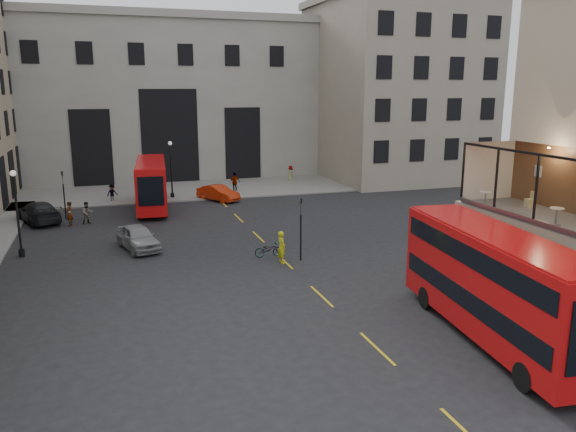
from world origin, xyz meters
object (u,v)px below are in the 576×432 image
object	(u,v)px
pedestrian_b	(112,193)
cafe_table_far	(485,196)
cafe_table_mid	(557,213)
street_lamp_b	(171,173)
car_b	(218,193)
pedestrian_a	(87,213)
bus_near	(495,280)
pedestrian_e	(69,214)
traffic_light_far	(63,189)
cyclist	(282,247)
cafe_chair_d	(530,202)
bicycle	(269,250)
pedestrian_c	(235,182)
bus_far	(151,182)
car_c	(38,212)
car_a	(138,237)
pedestrian_d	(290,173)
traffic_light_near	(301,221)
street_lamp_a	(18,219)

from	to	relation	value
pedestrian_b	cafe_table_far	bearing A→B (deg)	-86.73
cafe_table_mid	street_lamp_b	bearing A→B (deg)	108.73
car_b	pedestrian_a	world-z (taller)	pedestrian_a
bus_near	pedestrian_e	xyz separation A→B (m)	(-17.43, 26.10, -1.61)
bus_near	pedestrian_b	bearing A→B (deg)	112.31
car_b	pedestrian_e	distance (m)	13.86
traffic_light_far	cyclist	size ratio (longest dim) A/B	1.98
street_lamp_b	cafe_table_mid	distance (m)	36.53
cafe_table_mid	cafe_chair_d	size ratio (longest dim) A/B	0.94
car_b	bicycle	size ratio (longest dim) A/B	2.53
cafe_table_far	pedestrian_c	bearing A→B (deg)	99.19
bus_far	car_b	world-z (taller)	bus_far
cyclist	traffic_light_far	bearing A→B (deg)	33.75
traffic_light_far	pedestrian_a	xyz separation A→B (m)	(1.68, -2.21, -1.58)
car_c	cafe_table_mid	xyz separation A→B (m)	(22.60, -27.98, 4.27)
pedestrian_e	traffic_light_far	bearing A→B (deg)	-153.77
traffic_light_far	bus_far	bearing A→B (deg)	14.83
car_c	cafe_table_far	world-z (taller)	cafe_table_far
car_a	cafe_table_mid	size ratio (longest dim) A/B	6.45
street_lamp_b	pedestrian_c	size ratio (longest dim) A/B	2.75
pedestrian_d	bus_far	bearing A→B (deg)	115.24
traffic_light_far	pedestrian_e	xyz separation A→B (m)	(0.42, -2.52, -1.51)
pedestrian_d	pedestrian_e	bearing A→B (deg)	115.60
traffic_light_far	cafe_table_far	world-z (taller)	cafe_table_far
pedestrian_a	pedestrian_e	bearing A→B (deg)	175.82
pedestrian_a	cafe_chair_d	world-z (taller)	cafe_chair_d
car_a	cafe_table_far	xyz separation A→B (m)	(15.53, -13.77, 4.26)
street_lamp_b	car_c	world-z (taller)	street_lamp_b
car_b	pedestrian_e	size ratio (longest dim) A/B	2.36
pedestrian_c	traffic_light_far	bearing A→B (deg)	7.99
car_b	cafe_table_far	xyz separation A→B (m)	(7.57, -27.85, 4.33)
bicycle	cafe_table_far	size ratio (longest dim) A/B	2.58
cafe_chair_d	pedestrian_c	bearing A→B (deg)	101.77
traffic_light_near	car_b	distance (m)	19.68
car_a	cafe_table_mid	xyz separation A→B (m)	(15.80, -17.99, 4.29)
street_lamp_a	bicycle	size ratio (longest dim) A/B	3.12
cyclist	pedestrian_e	world-z (taller)	cyclist
traffic_light_far	cafe_chair_d	xyz separation A→B (m)	(22.14, -25.34, 2.40)
bus_near	cafe_chair_d	xyz separation A→B (m)	(4.28, 3.28, 2.30)
pedestrian_b	cafe_chair_d	bearing A→B (deg)	-85.20
bus_near	pedestrian_d	size ratio (longest dim) A/B	6.61
car_c	cafe_table_far	bearing A→B (deg)	112.06
bus_near	pedestrian_b	size ratio (longest dim) A/B	7.14
traffic_light_far	cyclist	xyz separation A→B (m)	(12.76, -16.13, -1.46)
bus_far	car_b	bearing A→B (deg)	16.30
pedestrian_a	pedestrian_b	bearing A→B (deg)	58.71
car_c	cafe_table_far	size ratio (longest dim) A/B	8.30
car_c	pedestrian_b	world-z (taller)	pedestrian_b
car_c	pedestrian_b	size ratio (longest dim) A/B	3.42
cafe_table_mid	cafe_table_far	world-z (taller)	cafe_table_mid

